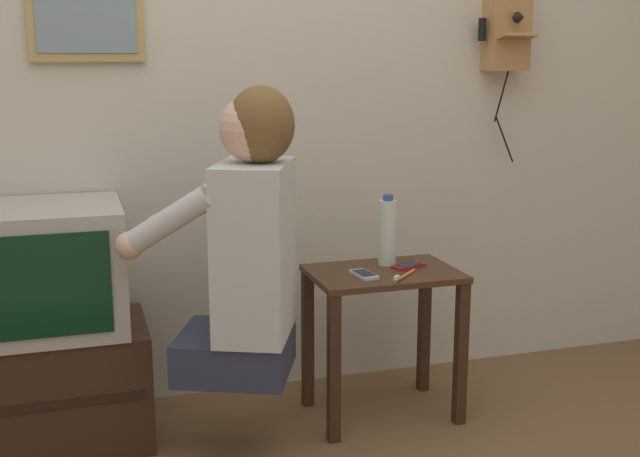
% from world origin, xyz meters
% --- Properties ---
extents(wall_back, '(6.80, 0.05, 2.55)m').
position_xyz_m(wall_back, '(0.00, 1.24, 1.27)').
color(wall_back, beige).
rests_on(wall_back, ground_plane).
extents(side_table, '(0.53, 0.37, 0.56)m').
position_xyz_m(side_table, '(0.50, 0.82, 0.42)').
color(side_table, '#422819').
rests_on(side_table, ground_plane).
extents(person, '(0.61, 0.53, 0.94)m').
position_xyz_m(person, '(-0.04, 0.66, 0.74)').
color(person, '#2D3347').
rests_on(person, ground_plane).
extents(tv_stand, '(0.65, 0.43, 0.41)m').
position_xyz_m(tv_stand, '(-0.67, 0.95, 0.21)').
color(tv_stand, '#382316').
rests_on(tv_stand, ground_plane).
extents(television, '(0.58, 0.48, 0.42)m').
position_xyz_m(television, '(-0.70, 0.96, 0.62)').
color(television, '#ADA89E').
rests_on(television, tv_stand).
extents(wall_phone_antique, '(0.21, 0.18, 0.78)m').
position_xyz_m(wall_phone_antique, '(1.15, 1.15, 1.45)').
color(wall_phone_antique, '#AD7A47').
extents(cell_phone_held, '(0.07, 0.13, 0.01)m').
position_xyz_m(cell_phone_held, '(0.41, 0.77, 0.56)').
color(cell_phone_held, silver).
rests_on(cell_phone_held, side_table).
extents(cell_phone_spare, '(0.14, 0.10, 0.01)m').
position_xyz_m(cell_phone_spare, '(0.61, 0.84, 0.56)').
color(cell_phone_spare, maroon).
rests_on(cell_phone_spare, side_table).
extents(water_bottle, '(0.07, 0.07, 0.26)m').
position_xyz_m(water_bottle, '(0.55, 0.90, 0.68)').
color(water_bottle, silver).
rests_on(water_bottle, side_table).
extents(toothbrush, '(0.13, 0.13, 0.02)m').
position_xyz_m(toothbrush, '(0.53, 0.71, 0.56)').
color(toothbrush, orange).
rests_on(toothbrush, side_table).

